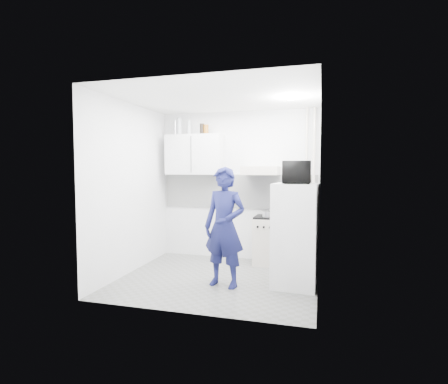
# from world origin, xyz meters

# --- Properties ---
(floor) EXTENTS (2.80, 2.80, 0.00)m
(floor) POSITION_xyz_m (0.00, 0.00, 0.00)
(floor) COLOR #585852
(floor) RESTS_ON ground
(ceiling) EXTENTS (2.80, 2.80, 0.00)m
(ceiling) POSITION_xyz_m (0.00, 0.00, 2.60)
(ceiling) COLOR white
(ceiling) RESTS_ON wall_back
(wall_back) EXTENTS (2.80, 0.00, 2.80)m
(wall_back) POSITION_xyz_m (0.00, 1.25, 1.30)
(wall_back) COLOR white
(wall_back) RESTS_ON floor
(wall_left) EXTENTS (0.00, 2.60, 2.60)m
(wall_left) POSITION_xyz_m (-1.40, 0.00, 1.30)
(wall_left) COLOR white
(wall_left) RESTS_ON floor
(wall_right) EXTENTS (0.00, 2.60, 2.60)m
(wall_right) POSITION_xyz_m (1.40, 0.00, 1.30)
(wall_right) COLOR white
(wall_right) RESTS_ON floor
(person) EXTENTS (0.66, 0.50, 1.63)m
(person) POSITION_xyz_m (0.17, -0.25, 0.81)
(person) COLOR #141746
(person) RESTS_ON floor
(stove) EXTENTS (0.49, 0.49, 0.78)m
(stove) POSITION_xyz_m (0.60, 1.00, 0.39)
(stove) COLOR beige
(stove) RESTS_ON floor
(fridge) EXTENTS (0.62, 0.62, 1.40)m
(fridge) POSITION_xyz_m (1.10, -0.01, 0.70)
(fridge) COLOR white
(fridge) RESTS_ON floor
(stove_top) EXTENTS (0.47, 0.47, 0.03)m
(stove_top) POSITION_xyz_m (0.60, 1.00, 0.80)
(stove_top) COLOR black
(stove_top) RESTS_ON stove
(saucepan) EXTENTS (0.16, 0.16, 0.09)m
(saucepan) POSITION_xyz_m (0.58, 0.92, 0.86)
(saucepan) COLOR silver
(saucepan) RESTS_ON stove_top
(microwave) EXTENTS (0.57, 0.41, 0.30)m
(microwave) POSITION_xyz_m (1.10, -0.01, 1.55)
(microwave) COLOR black
(microwave) RESTS_ON fridge
(bottle_a) EXTENTS (0.06, 0.06, 0.26)m
(bottle_a) POSITION_xyz_m (-1.12, 1.07, 2.33)
(bottle_a) COLOR silver
(bottle_a) RESTS_ON upper_cabinet
(bottle_b) EXTENTS (0.08, 0.08, 0.31)m
(bottle_b) POSITION_xyz_m (-1.04, 1.07, 2.35)
(bottle_b) COLOR #B2B7BC
(bottle_b) RESTS_ON upper_cabinet
(bottle_c) EXTENTS (0.06, 0.06, 0.25)m
(bottle_c) POSITION_xyz_m (-0.85, 1.07, 2.33)
(bottle_c) COLOR #B2B7BC
(bottle_c) RESTS_ON upper_cabinet
(canister_a) EXTENTS (0.08, 0.08, 0.19)m
(canister_a) POSITION_xyz_m (-0.61, 1.07, 2.30)
(canister_a) COLOR black
(canister_a) RESTS_ON upper_cabinet
(canister_b) EXTENTS (0.09, 0.09, 0.17)m
(canister_b) POSITION_xyz_m (-0.53, 1.07, 2.29)
(canister_b) COLOR brown
(canister_b) RESTS_ON upper_cabinet
(upper_cabinet) EXTENTS (1.00, 0.35, 0.70)m
(upper_cabinet) POSITION_xyz_m (-0.75, 1.07, 1.85)
(upper_cabinet) COLOR white
(upper_cabinet) RESTS_ON wall_back
(range_hood) EXTENTS (0.60, 0.50, 0.14)m
(range_hood) POSITION_xyz_m (0.45, 1.00, 1.57)
(range_hood) COLOR beige
(range_hood) RESTS_ON wall_back
(backsplash) EXTENTS (2.74, 0.03, 0.60)m
(backsplash) POSITION_xyz_m (0.00, 1.24, 1.20)
(backsplash) COLOR white
(backsplash) RESTS_ON wall_back
(pipe_a) EXTENTS (0.05, 0.05, 2.60)m
(pipe_a) POSITION_xyz_m (1.30, 1.17, 1.30)
(pipe_a) COLOR beige
(pipe_a) RESTS_ON floor
(pipe_b) EXTENTS (0.04, 0.04, 2.60)m
(pipe_b) POSITION_xyz_m (1.18, 1.17, 1.30)
(pipe_b) COLOR beige
(pipe_b) RESTS_ON floor
(ceiling_spot_fixture) EXTENTS (0.10, 0.10, 0.02)m
(ceiling_spot_fixture) POSITION_xyz_m (1.00, 0.20, 2.57)
(ceiling_spot_fixture) COLOR white
(ceiling_spot_fixture) RESTS_ON ceiling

